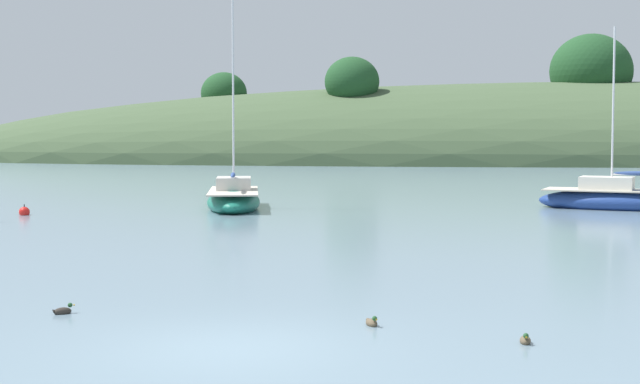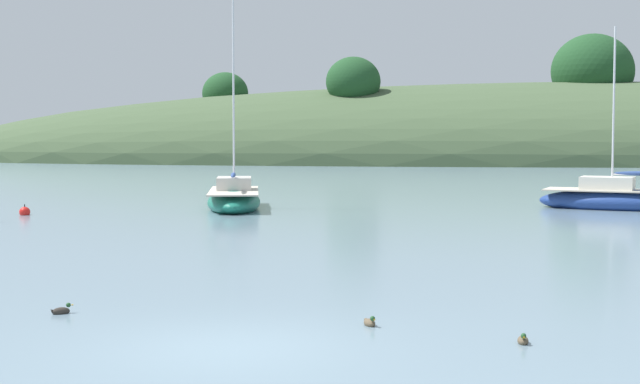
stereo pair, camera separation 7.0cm
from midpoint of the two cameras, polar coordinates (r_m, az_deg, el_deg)
The scene contains 8 objects.
ground_plane at distance 15.73m, azimuth -5.27°, elevation -9.17°, with size 400.00×400.00×0.00m, color slate.
far_shoreline_hill at distance 108.80m, azimuth 16.15°, elevation 1.83°, with size 150.00×36.00×22.19m.
sailboat_orange_cutter at distance 44.19m, azimuth 17.32°, elevation -0.42°, with size 7.42×4.53×8.22m.
sailboat_grey_yawl at distance 42.51m, azimuth -5.06°, elevation -0.43°, with size 3.24×7.05×9.54m.
mooring_buoy_inner at distance 41.09m, azimuth -17.02°, elevation -1.14°, with size 0.44×0.44×0.54m.
duck_lead at distance 19.10m, azimuth -14.96°, elevation -6.82°, with size 0.39×0.34×0.24m.
duck_straggler at distance 17.39m, azimuth 3.07°, elevation -7.73°, with size 0.30×0.41×0.24m.
duck_lone_left at distance 16.32m, azimuth 12.04°, elevation -8.58°, with size 0.20×0.43×0.24m.
Camera 2 is at (2.57, -15.12, 3.52)m, focal length 54.09 mm.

